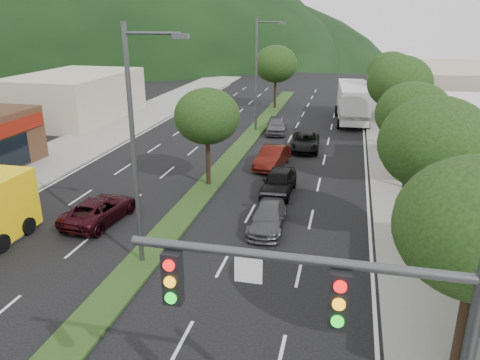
% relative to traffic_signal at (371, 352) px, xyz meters
% --- Properties ---
extents(sidewalk_right, '(5.00, 90.00, 0.15)m').
position_rel_traffic_signal_xyz_m(sidewalk_right, '(3.47, 26.54, -4.57)').
color(sidewalk_right, gray).
rests_on(sidewalk_right, ground).
extents(sidewalk_left, '(6.00, 90.00, 0.15)m').
position_rel_traffic_signal_xyz_m(sidewalk_left, '(-22.03, 26.54, -4.57)').
color(sidewalk_left, gray).
rests_on(sidewalk_left, ground).
extents(median, '(1.60, 56.00, 0.12)m').
position_rel_traffic_signal_xyz_m(median, '(-9.03, 29.54, -4.59)').
color(median, '#233E16').
rests_on(median, ground).
extents(traffic_signal, '(6.12, 0.40, 7.00)m').
position_rel_traffic_signal_xyz_m(traffic_signal, '(0.00, 0.00, 0.00)').
color(traffic_signal, '#47494C').
rests_on(traffic_signal, ground).
extents(bldg_left_far, '(9.00, 14.00, 4.60)m').
position_rel_traffic_signal_xyz_m(bldg_left_far, '(-28.03, 35.54, -2.35)').
color(bldg_left_far, '#B1A98D').
rests_on(bldg_left_far, ground).
extents(bldg_right_far, '(10.00, 16.00, 5.20)m').
position_rel_traffic_signal_xyz_m(bldg_right_far, '(10.47, 45.54, -2.05)').
color(bldg_right_far, '#B1A98D').
rests_on(bldg_right_far, ground).
extents(hill_far, '(176.00, 132.00, 82.00)m').
position_rel_traffic_signal_xyz_m(hill_far, '(-89.03, 111.54, -4.65)').
color(hill_far, black).
rests_on(hill_far, ground).
extents(tree_r_a, '(4.60, 4.60, 6.63)m').
position_rel_traffic_signal_xyz_m(tree_r_a, '(2.97, 5.54, 0.17)').
color(tree_r_a, black).
rests_on(tree_r_a, sidewalk_right).
extents(tree_r_b, '(4.80, 4.80, 6.94)m').
position_rel_traffic_signal_xyz_m(tree_r_b, '(2.97, 13.54, 0.39)').
color(tree_r_b, black).
rests_on(tree_r_b, sidewalk_right).
extents(tree_r_c, '(4.40, 4.40, 6.48)m').
position_rel_traffic_signal_xyz_m(tree_r_c, '(2.97, 21.54, 0.10)').
color(tree_r_c, black).
rests_on(tree_r_c, sidewalk_right).
extents(tree_r_d, '(5.00, 5.00, 7.17)m').
position_rel_traffic_signal_xyz_m(tree_r_d, '(2.97, 31.54, 0.54)').
color(tree_r_d, black).
rests_on(tree_r_d, sidewalk_right).
extents(tree_r_e, '(4.60, 4.60, 6.71)m').
position_rel_traffic_signal_xyz_m(tree_r_e, '(2.97, 41.54, 0.25)').
color(tree_r_e, black).
rests_on(tree_r_e, sidewalk_right).
extents(tree_med_near, '(4.00, 4.00, 6.02)m').
position_rel_traffic_signal_xyz_m(tree_med_near, '(-9.03, 19.54, -0.22)').
color(tree_med_near, black).
rests_on(tree_med_near, median).
extents(tree_med_far, '(4.80, 4.80, 6.94)m').
position_rel_traffic_signal_xyz_m(tree_med_far, '(-9.03, 45.54, 0.36)').
color(tree_med_far, black).
rests_on(tree_med_far, median).
extents(streetlight_near, '(2.60, 0.25, 10.00)m').
position_rel_traffic_signal_xyz_m(streetlight_near, '(-8.82, 9.54, 0.94)').
color(streetlight_near, '#47494C').
rests_on(streetlight_near, ground).
extents(streetlight_mid, '(2.60, 0.25, 10.00)m').
position_rel_traffic_signal_xyz_m(streetlight_mid, '(-8.82, 34.54, 0.94)').
color(streetlight_mid, '#47494C').
rests_on(streetlight_mid, ground).
extents(suv_maroon, '(2.64, 4.94, 1.32)m').
position_rel_traffic_signal_xyz_m(suv_maroon, '(-12.95, 13.01, -3.99)').
color(suv_maroon, black).
rests_on(suv_maroon, ground).
extents(car_queue_a, '(1.90, 4.43, 1.49)m').
position_rel_traffic_signal_xyz_m(car_queue_a, '(-4.50, 19.14, -3.90)').
color(car_queue_a, black).
rests_on(car_queue_a, ground).
extents(car_queue_b, '(1.83, 4.22, 1.21)m').
position_rel_traffic_signal_xyz_m(car_queue_b, '(-4.28, 14.14, -4.04)').
color(car_queue_b, '#48484D').
rests_on(car_queue_b, ground).
extents(car_queue_c, '(2.13, 4.66, 1.48)m').
position_rel_traffic_signal_xyz_m(car_queue_c, '(-5.72, 24.14, -3.90)').
color(car_queue_c, '#46100B').
rests_on(car_queue_c, ground).
extents(car_queue_d, '(2.37, 4.76, 1.30)m').
position_rel_traffic_signal_xyz_m(car_queue_d, '(-3.92, 29.14, -4.00)').
color(car_queue_d, black).
rests_on(car_queue_d, ground).
extents(car_queue_e, '(2.28, 4.58, 1.50)m').
position_rel_traffic_signal_xyz_m(car_queue_e, '(-7.02, 34.14, -3.89)').
color(car_queue_e, '#535359').
rests_on(car_queue_e, ground).
extents(motorhome, '(3.56, 9.67, 3.65)m').
position_rel_traffic_signal_xyz_m(motorhome, '(-0.43, 40.69, -2.70)').
color(motorhome, silver).
rests_on(motorhome, ground).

